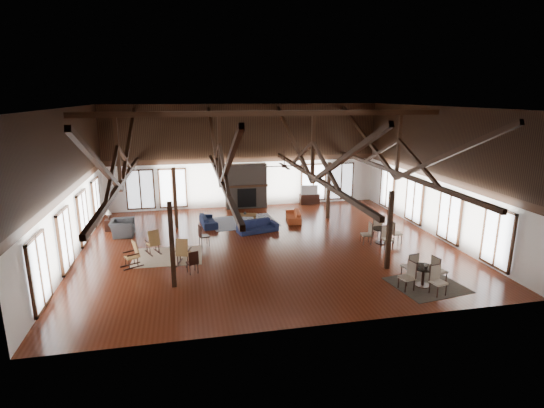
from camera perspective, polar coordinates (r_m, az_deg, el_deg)
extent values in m
plane|color=#572212|center=(19.00, -0.59, -5.52)|extent=(16.00, 16.00, 0.00)
cube|color=black|center=(17.86, -0.64, 12.88)|extent=(16.00, 14.00, 0.02)
cube|color=white|center=(25.00, -3.69, 6.41)|extent=(16.00, 0.02, 6.00)
cube|color=white|center=(11.60, 6.00, -3.15)|extent=(16.00, 0.02, 6.00)
cube|color=white|center=(18.46, -25.82, 2.10)|extent=(0.02, 14.00, 6.00)
cube|color=white|center=(21.19, 21.19, 4.00)|extent=(0.02, 14.00, 6.00)
cube|color=#331A0E|center=(17.87, -0.64, 12.08)|extent=(15.60, 0.18, 0.22)
cube|color=#331A0E|center=(18.05, -19.68, 2.62)|extent=(0.16, 13.70, 0.18)
cube|color=#331A0E|center=(17.84, -20.05, 6.86)|extent=(0.14, 0.14, 2.70)
cube|color=#331A0E|center=(21.30, -18.72, 7.74)|extent=(0.15, 7.07, 3.12)
cube|color=#331A0E|center=(14.44, -21.91, 4.58)|extent=(0.15, 7.07, 3.12)
cube|color=#331A0E|center=(17.92, -6.92, 3.28)|extent=(0.16, 13.70, 0.18)
cube|color=#331A0E|center=(17.71, -7.05, 7.57)|extent=(0.14, 0.14, 2.70)
cube|color=#331A0E|center=(21.19, -7.83, 8.33)|extent=(0.15, 7.07, 3.12)
cube|color=#331A0E|center=(14.27, -5.87, 5.44)|extent=(0.15, 7.07, 3.12)
cube|color=#331A0E|center=(18.66, 5.44, 3.77)|extent=(0.16, 13.70, 0.18)
cube|color=#331A0E|center=(18.46, 5.54, 7.89)|extent=(0.14, 0.14, 2.70)
cube|color=#331A0E|center=(21.82, 2.82, 8.62)|extent=(0.15, 7.07, 3.12)
cube|color=#331A0E|center=(15.19, 9.40, 5.87)|extent=(0.15, 7.07, 3.12)
cube|color=#331A0E|center=(20.18, 16.40, 4.05)|extent=(0.16, 13.70, 0.18)
cube|color=#331A0E|center=(19.99, 16.67, 7.86)|extent=(0.14, 0.14, 2.70)
cube|color=#331A0E|center=(23.13, 12.58, 8.63)|extent=(0.15, 7.07, 3.12)
cube|color=#331A0E|center=(17.03, 22.15, 5.92)|extent=(0.15, 7.07, 3.12)
cube|color=#331A0E|center=(14.89, -13.30, -5.43)|extent=(0.16, 0.16, 3.05)
cube|color=#331A0E|center=(16.62, 15.48, -3.48)|extent=(0.16, 0.16, 3.05)
cube|color=#331A0E|center=(21.61, -12.88, 0.81)|extent=(0.16, 0.16, 3.05)
cube|color=#331A0E|center=(22.83, 7.61, 1.77)|extent=(0.16, 0.16, 3.05)
cube|color=brown|center=(24.99, -3.53, 2.45)|extent=(2.40, 0.62, 2.60)
cube|color=black|center=(24.82, -3.40, 0.83)|extent=(1.10, 0.06, 1.10)
cube|color=black|center=(24.71, -3.44, 2.43)|extent=(2.50, 0.20, 0.12)
cylinder|color=black|center=(17.15, 1.67, 6.27)|extent=(0.04, 0.04, 0.70)
cylinder|color=black|center=(17.21, 1.66, 5.12)|extent=(0.20, 0.20, 0.10)
cube|color=black|center=(17.31, 3.11, 5.16)|extent=(0.70, 0.12, 0.02)
cube|color=black|center=(17.64, 1.32, 5.35)|extent=(0.12, 0.70, 0.02)
cube|color=black|center=(17.11, 0.18, 5.07)|extent=(0.70, 0.12, 0.02)
cube|color=black|center=(16.77, 2.01, 4.87)|extent=(0.12, 0.70, 0.02)
imported|color=#171E41|center=(20.68, -1.95, -3.00)|extent=(2.10, 1.22, 0.58)
imported|color=#161E3C|center=(21.91, -8.55, -2.23)|extent=(1.83, 0.88, 0.52)
imported|color=#B04722|center=(22.57, 2.90, -1.58)|extent=(1.87, 0.97, 0.52)
cube|color=brown|center=(22.31, -3.50, -1.46)|extent=(1.17, 0.78, 0.06)
cube|color=brown|center=(22.15, -4.58, -2.15)|extent=(0.06, 0.06, 0.35)
cube|color=brown|center=(22.48, -4.69, -1.90)|extent=(0.06, 0.06, 0.35)
cube|color=brown|center=(22.27, -2.28, -2.02)|extent=(0.06, 0.06, 0.35)
cube|color=brown|center=(22.60, -2.42, -1.77)|extent=(0.06, 0.06, 0.35)
imported|color=#B2B2B2|center=(22.25, -3.66, -1.18)|extent=(0.23, 0.23, 0.18)
imported|color=#303133|center=(21.33, -19.48, -3.04)|extent=(1.19, 1.04, 0.76)
cube|color=black|center=(22.36, -20.98, -2.65)|extent=(0.42, 0.42, 0.56)
cylinder|color=black|center=(22.24, -21.08, -1.55)|extent=(0.08, 0.08, 0.34)
cone|color=white|center=(22.19, -21.13, -1.00)|extent=(0.30, 0.30, 0.24)
cube|color=olive|center=(18.62, -15.75, -5.19)|extent=(0.60, 0.59, 0.05)
cube|color=olive|center=(18.33, -15.58, -4.45)|extent=(0.49, 0.36, 0.66)
cube|color=black|center=(18.69, -16.23, -6.39)|extent=(0.39, 0.76, 0.05)
cube|color=black|center=(18.81, -15.13, -6.17)|extent=(0.39, 0.76, 0.05)
cube|color=olive|center=(17.21, -11.79, -6.53)|extent=(0.58, 0.57, 0.05)
cube|color=olive|center=(16.90, -12.05, -5.75)|extent=(0.51, 0.31, 0.69)
cube|color=black|center=(17.41, -12.36, -7.70)|extent=(0.28, 0.83, 0.05)
cube|color=black|center=(17.30, -11.09, -7.77)|extent=(0.28, 0.83, 0.05)
cube|color=olive|center=(17.43, -18.39, -6.80)|extent=(0.59, 0.60, 0.05)
cube|color=olive|center=(17.39, -17.84, -5.72)|extent=(0.36, 0.48, 0.65)
cube|color=black|center=(17.40, -18.08, -8.12)|extent=(0.73, 0.40, 0.05)
cube|color=black|center=(17.73, -18.52, -7.73)|extent=(0.73, 0.40, 0.05)
cube|color=black|center=(19.00, -9.11, -4.28)|extent=(0.50, 0.50, 0.05)
cube|color=black|center=(18.87, -9.68, -3.59)|extent=(0.14, 0.41, 0.54)
cylinder|color=black|center=(19.07, -9.08, -4.92)|extent=(0.03, 0.03, 0.44)
cube|color=black|center=(16.26, -10.68, -7.77)|extent=(0.49, 0.49, 0.05)
cube|color=black|center=(16.02, -10.50, -7.17)|extent=(0.37, 0.16, 0.50)
cylinder|color=black|center=(16.34, -10.65, -8.43)|extent=(0.03, 0.03, 0.41)
cylinder|color=black|center=(15.75, 19.75, -8.04)|extent=(0.82, 0.82, 0.04)
cylinder|color=black|center=(15.87, 19.64, -9.17)|extent=(0.10, 0.10, 0.68)
cylinder|color=black|center=(16.01, 19.54, -10.28)|extent=(0.49, 0.49, 0.04)
cylinder|color=black|center=(19.62, 14.54, -3.23)|extent=(0.81, 0.81, 0.04)
cylinder|color=black|center=(19.73, 14.48, -4.15)|extent=(0.10, 0.10, 0.66)
cylinder|color=black|center=(19.83, 14.42, -5.06)|extent=(0.48, 0.48, 0.04)
imported|color=#B2B2B2|center=(15.77, 19.99, -7.75)|extent=(0.13, 0.13, 0.10)
imported|color=#B2B2B2|center=(19.69, 14.65, -2.96)|extent=(0.13, 0.13, 0.10)
cube|color=black|center=(26.10, 5.06, 0.68)|extent=(1.19, 0.44, 0.59)
imported|color=#B2B2B2|center=(25.96, 5.01, 1.94)|extent=(1.02, 0.25, 0.58)
cube|color=#CDAD8E|center=(18.22, -13.84, -6.84)|extent=(2.89, 2.32, 0.01)
cube|color=#182345|center=(22.41, -3.85, -2.39)|extent=(3.60, 2.85, 0.01)
cube|color=black|center=(16.13, 20.09, -10.19)|extent=(2.61, 2.43, 0.01)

